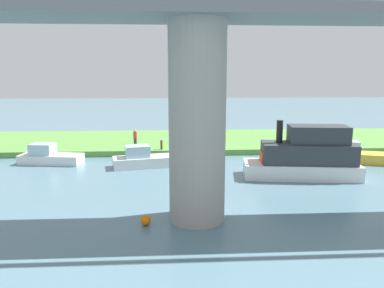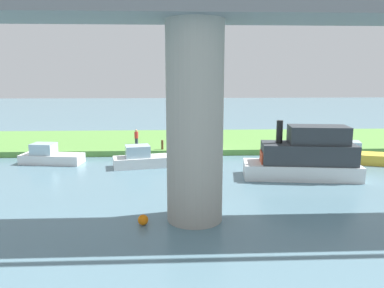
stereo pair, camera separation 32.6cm
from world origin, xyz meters
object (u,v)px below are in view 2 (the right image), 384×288
object	(u,v)px
pontoon_yellow	(144,159)
bridge_pylon	(195,124)
person_on_bank	(136,137)
skiff_small	(305,157)
mooring_post	(162,145)
riverboat_paddlewheel	(50,156)
houseboat_blue	(354,155)
marker_buoy	(143,220)

from	to	relation	value
pontoon_yellow	bridge_pylon	bearing A→B (deg)	107.07
person_on_bank	pontoon_yellow	xyz separation A→B (m)	(-1.28, 6.79, -0.61)
bridge_pylon	person_on_bank	bearing A→B (deg)	-75.38
skiff_small	pontoon_yellow	distance (m)	11.84
bridge_pylon	pontoon_yellow	world-z (taller)	bridge_pylon
bridge_pylon	pontoon_yellow	distance (m)	11.95
person_on_bank	mooring_post	world-z (taller)	person_on_bank
bridge_pylon	person_on_bank	size ratio (longest dim) A/B	6.76
riverboat_paddlewheel	mooring_post	bearing A→B (deg)	-162.86
bridge_pylon	riverboat_paddlewheel	size ratio (longest dim) A/B	1.87
bridge_pylon	mooring_post	distance (m)	15.44
person_on_bank	houseboat_blue	world-z (taller)	person_on_bank
person_on_bank	skiff_small	size ratio (longest dim) A/B	0.17
marker_buoy	mooring_post	bearing A→B (deg)	-91.54
bridge_pylon	riverboat_paddlewheel	world-z (taller)	bridge_pylon
person_on_bank	marker_buoy	distance (m)	18.29
mooring_post	skiff_small	bearing A→B (deg)	142.01
riverboat_paddlewheel	person_on_bank	bearing A→B (deg)	-139.29
bridge_pylon	mooring_post	world-z (taller)	bridge_pylon
bridge_pylon	marker_buoy	bearing A→B (deg)	14.17
houseboat_blue	riverboat_paddlewheel	xyz separation A→B (m)	(24.26, -0.84, -0.04)
mooring_post	pontoon_yellow	xyz separation A→B (m)	(1.25, 4.09, -0.31)
bridge_pylon	riverboat_paddlewheel	xyz separation A→B (m)	(10.87, -12.11, -4.12)
houseboat_blue	mooring_post	bearing A→B (deg)	-12.99
skiff_small	marker_buoy	world-z (taller)	skiff_small
houseboat_blue	marker_buoy	bearing A→B (deg)	36.87
person_on_bank	pontoon_yellow	distance (m)	6.94
bridge_pylon	person_on_bank	world-z (taller)	bridge_pylon
pontoon_yellow	person_on_bank	bearing A→B (deg)	-79.37
skiff_small	riverboat_paddlewheel	size ratio (longest dim) A/B	1.58
person_on_bank	skiff_small	bearing A→B (deg)	139.99
mooring_post	marker_buoy	size ratio (longest dim) A/B	1.63
person_on_bank	riverboat_paddlewheel	xyz separation A→B (m)	(6.30, 5.42, -0.63)
skiff_small	houseboat_blue	world-z (taller)	skiff_small
skiff_small	riverboat_paddlewheel	world-z (taller)	skiff_small
marker_buoy	skiff_small	bearing A→B (deg)	-143.56
skiff_small	mooring_post	bearing A→B (deg)	-37.99
houseboat_blue	riverboat_paddlewheel	size ratio (longest dim) A/B	1.09
bridge_pylon	pontoon_yellow	xyz separation A→B (m)	(3.30, -10.73, -4.10)
pontoon_yellow	riverboat_paddlewheel	world-z (taller)	pontoon_yellow
mooring_post	pontoon_yellow	bearing A→B (deg)	73.07
pontoon_yellow	marker_buoy	xyz separation A→B (m)	(-0.83, 11.35, -0.34)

